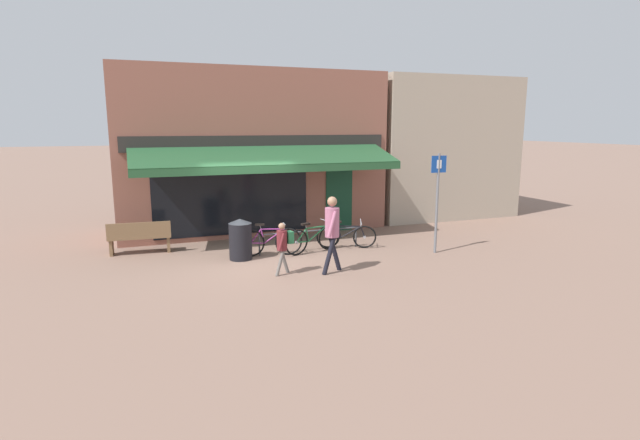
# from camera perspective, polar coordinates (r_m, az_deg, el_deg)

# --- Properties ---
(ground_plane) EXTENTS (160.00, 160.00, 0.00)m
(ground_plane) POSITION_cam_1_polar(r_m,az_deg,el_deg) (12.73, -6.70, -4.63)
(ground_plane) COLOR #846656
(shop_front) EXTENTS (8.37, 4.67, 5.06)m
(shop_front) POSITION_cam_1_polar(r_m,az_deg,el_deg) (16.53, -7.96, 7.76)
(shop_front) COLOR #8E5647
(shop_front) RESTS_ON ground_plane
(neighbour_building) EXTENTS (5.47, 4.00, 5.06)m
(neighbour_building) POSITION_cam_1_polar(r_m,az_deg,el_deg) (19.86, 12.31, 8.12)
(neighbour_building) COLOR tan
(neighbour_building) RESTS_ON ground_plane
(bike_rack_rail) EXTENTS (2.89, 0.04, 0.57)m
(bike_rack_rail) POSITION_cam_1_polar(r_m,az_deg,el_deg) (13.51, -1.22, -1.64)
(bike_rack_rail) COLOR #47494F
(bike_rack_rail) RESTS_ON ground_plane
(bicycle_purple) EXTENTS (1.69, 0.52, 0.87)m
(bicycle_purple) POSITION_cam_1_polar(r_m,az_deg,el_deg) (13.11, -5.77, -2.43)
(bicycle_purple) COLOR black
(bicycle_purple) RESTS_ON ground_plane
(bicycle_green) EXTENTS (1.74, 0.63, 0.85)m
(bicycle_green) POSITION_cam_1_polar(r_m,az_deg,el_deg) (13.35, -0.78, -2.16)
(bicycle_green) COLOR black
(bicycle_green) RESTS_ON ground_plane
(bicycle_black) EXTENTS (1.59, 0.80, 0.81)m
(bicycle_black) POSITION_cam_1_polar(r_m,az_deg,el_deg) (13.83, 3.00, -1.83)
(bicycle_black) COLOR black
(bicycle_black) RESTS_ON ground_plane
(pedestrian_adult) EXTENTS (0.59, 0.57, 1.79)m
(pedestrian_adult) POSITION_cam_1_polar(r_m,az_deg,el_deg) (11.41, 1.39, -0.69)
(pedestrian_adult) COLOR black
(pedestrian_adult) RESTS_ON ground_plane
(pedestrian_child) EXTENTS (0.47, 0.42, 1.21)m
(pedestrian_child) POSITION_cam_1_polar(r_m,az_deg,el_deg) (11.36, -4.22, -2.53)
(pedestrian_child) COLOR slate
(pedestrian_child) RESTS_ON ground_plane
(litter_bin) EXTENTS (0.59, 0.59, 1.05)m
(litter_bin) POSITION_cam_1_polar(r_m,az_deg,el_deg) (12.82, -9.08, -2.16)
(litter_bin) COLOR black
(litter_bin) RESTS_ON ground_plane
(parking_sign) EXTENTS (0.44, 0.07, 2.65)m
(parking_sign) POSITION_cam_1_polar(r_m,az_deg,el_deg) (13.47, 13.28, 3.01)
(parking_sign) COLOR slate
(parking_sign) RESTS_ON ground_plane
(park_bench) EXTENTS (1.63, 0.56, 0.87)m
(park_bench) POSITION_cam_1_polar(r_m,az_deg,el_deg) (14.05, -19.91, -1.81)
(park_bench) COLOR brown
(park_bench) RESTS_ON ground_plane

